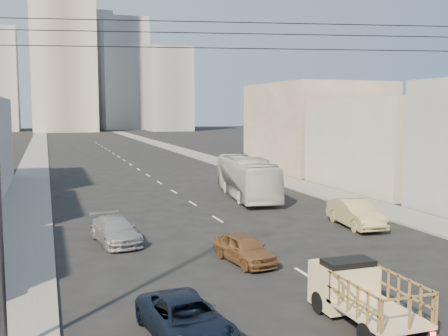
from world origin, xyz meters
TOP-DOWN VIEW (x-y plane):
  - sidewalk_left at (-11.75, 70.00)m, footprint 3.50×180.00m
  - sidewalk_right at (11.75, 70.00)m, footprint 3.50×180.00m
  - lane_dashes at (0.00, 53.00)m, footprint 0.15×104.00m
  - flatbed_pickup at (-0.69, 2.86)m, footprint 1.95×4.41m
  - navy_pickup at (-6.38, 3.58)m, footprint 2.58×4.69m
  - city_bus at (4.78, 27.26)m, footprint 4.26×11.78m
  - sedan_brown at (-1.83, 10.47)m, footprint 2.12×4.06m
  - sedan_tan at (7.08, 15.24)m, footprint 2.16×4.99m
  - sedan_grey at (-6.94, 15.98)m, footprint 2.55×4.82m
  - overhead_wires at (0.00, 1.50)m, footprint 23.01×5.02m
  - bldg_right_mid at (19.50, 28.00)m, footprint 11.00×14.00m
  - bldg_right_far at (20.00, 44.00)m, footprint 12.00×16.00m
  - high_rise_tower at (-4.00, 170.00)m, footprint 20.00×20.00m
  - midrise_ne at (18.00, 185.00)m, footprint 16.00×16.00m
  - midrise_back at (6.00, 200.00)m, footprint 18.00×18.00m
  - midrise_east at (30.00, 165.00)m, footprint 14.00×14.00m

SIDE VIEW (x-z plane):
  - lane_dashes at x=0.00m, z-range 0.00..0.01m
  - sidewalk_left at x=-11.75m, z-range 0.00..0.12m
  - sidewalk_right at x=11.75m, z-range 0.00..0.12m
  - navy_pickup at x=-6.38m, z-range 0.00..1.24m
  - sedan_brown at x=-1.83m, z-range 0.00..1.32m
  - sedan_grey at x=-6.94m, z-range 0.00..1.33m
  - sedan_tan at x=7.08m, z-range 0.00..1.60m
  - flatbed_pickup at x=-0.69m, z-range 0.14..2.04m
  - city_bus at x=4.78m, z-range 0.00..3.21m
  - bldg_right_mid at x=19.50m, z-range 0.00..8.00m
  - bldg_right_far at x=20.00m, z-range 0.00..10.00m
  - overhead_wires at x=0.00m, z-range 8.60..9.33m
  - midrise_east at x=30.00m, z-range 0.00..28.00m
  - midrise_ne at x=18.00m, z-range 0.00..40.00m
  - midrise_back at x=6.00m, z-range 0.00..44.00m
  - high_rise_tower at x=-4.00m, z-range 0.00..60.00m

